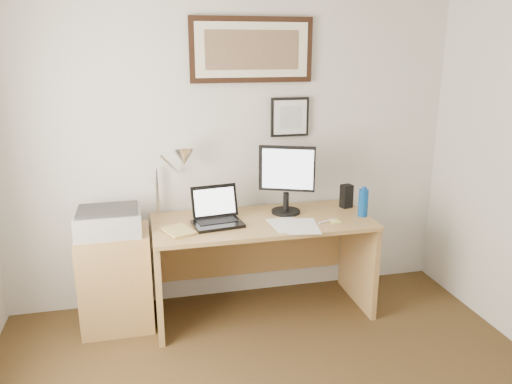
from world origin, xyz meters
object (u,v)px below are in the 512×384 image
object	(u,v)px
side_cabinet	(116,279)
printer	(108,221)
book	(167,234)
lcd_monitor	(287,176)
water_bottle	(363,203)
desk	(260,245)
laptop	(217,216)

from	to	relation	value
side_cabinet	printer	world-z (taller)	printer
book	lcd_monitor	bearing A→B (deg)	15.69
book	lcd_monitor	size ratio (longest dim) A/B	0.45
side_cabinet	book	bearing A→B (deg)	-28.37
book	printer	size ratio (longest dim) A/B	0.53
side_cabinet	book	size ratio (longest dim) A/B	3.13
book	water_bottle	bearing A→B (deg)	2.54
water_bottle	lcd_monitor	size ratio (longest dim) A/B	0.40
water_bottle	lcd_monitor	bearing A→B (deg)	160.42
water_bottle	desk	size ratio (longest dim) A/B	0.13
desk	lcd_monitor	xyz separation A→B (m)	(0.21, 0.02, 0.53)
laptop	desk	bearing A→B (deg)	13.89
side_cabinet	water_bottle	distance (m)	1.89
side_cabinet	laptop	distance (m)	0.86
desk	printer	xyz separation A→B (m)	(-1.09, -0.06, 0.30)
side_cabinet	printer	size ratio (longest dim) A/B	1.66
lcd_monitor	book	bearing A→B (deg)	-164.31
water_bottle	printer	xyz separation A→B (m)	(-1.84, 0.11, -0.04)
water_bottle	printer	bearing A→B (deg)	176.54
desk	printer	bearing A→B (deg)	-176.91
book	printer	bearing A→B (deg)	155.47
printer	water_bottle	bearing A→B (deg)	-3.46
side_cabinet	lcd_monitor	xyz separation A→B (m)	(1.28, 0.06, 0.68)
water_bottle	lcd_monitor	xyz separation A→B (m)	(-0.54, 0.19, 0.19)
laptop	side_cabinet	bearing A→B (deg)	176.20
water_bottle	book	size ratio (longest dim) A/B	0.89
water_bottle	desk	bearing A→B (deg)	167.31
water_bottle	printer	world-z (taller)	water_bottle
laptop	lcd_monitor	size ratio (longest dim) A/B	0.71
laptop	book	bearing A→B (deg)	-157.47
book	laptop	xyz separation A→B (m)	(0.36, 0.15, 0.05)
water_bottle	laptop	xyz separation A→B (m)	(-1.09, 0.09, -0.05)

